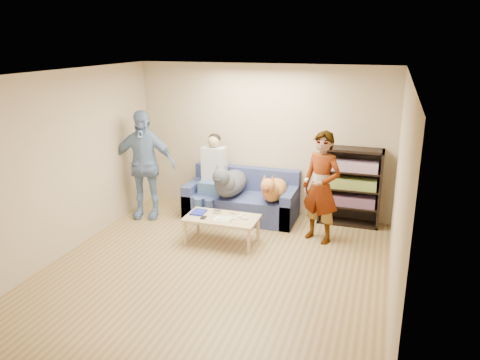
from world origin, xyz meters
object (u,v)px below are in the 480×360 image
(person_standing_left, at_px, (143,165))
(camera_silver, at_px, (217,212))
(dog_tan, at_px, (273,189))
(coffee_table, at_px, (222,220))
(sofa, at_px, (242,201))
(person_standing_right, at_px, (321,187))
(person_seated, at_px, (212,173))
(bookshelf, at_px, (350,185))
(notebook_blue, at_px, (198,212))
(dog_gray, at_px, (229,182))

(person_standing_left, bearing_deg, camera_silver, -31.56)
(dog_tan, bearing_deg, coffee_table, -120.87)
(sofa, bearing_deg, person_standing_left, -162.49)
(person_standing_right, height_order, sofa, person_standing_right)
(person_standing_left, height_order, sofa, person_standing_left)
(person_standing_left, distance_m, dog_tan, 2.25)
(camera_silver, distance_m, sofa, 1.04)
(coffee_table, bearing_deg, person_standing_left, 158.71)
(person_standing_right, height_order, person_seated, person_standing_right)
(person_seated, bearing_deg, bookshelf, 8.92)
(camera_silver, relative_size, dog_tan, 0.10)
(person_standing_left, height_order, camera_silver, person_standing_left)
(notebook_blue, relative_size, person_seated, 0.18)
(person_standing_right, distance_m, person_seated, 1.99)
(camera_silver, bearing_deg, bookshelf, 33.91)
(camera_silver, bearing_deg, coffee_table, -45.00)
(person_standing_left, bearing_deg, notebook_blue, -38.08)
(person_standing_right, xyz_separation_m, dog_gray, (-1.60, 0.38, -0.19))
(person_standing_right, xyz_separation_m, person_standing_left, (-3.04, 0.08, 0.08))
(person_seated, xyz_separation_m, coffee_table, (0.54, -1.02, -0.40))
(person_standing_left, distance_m, camera_silver, 1.69)
(person_standing_left, xyz_separation_m, notebook_blue, (1.25, -0.59, -0.50))
(notebook_blue, bearing_deg, bookshelf, 31.69)
(dog_gray, relative_size, dog_tan, 1.11)
(sofa, height_order, coffee_table, sofa)
(person_standing_left, relative_size, camera_silver, 17.00)
(camera_silver, distance_m, coffee_table, 0.18)
(notebook_blue, height_order, camera_silver, camera_silver)
(person_seated, relative_size, dog_tan, 1.28)
(dog_gray, relative_size, bookshelf, 0.98)
(sofa, relative_size, bookshelf, 1.46)
(sofa, relative_size, dog_tan, 1.65)
(sofa, distance_m, dog_gray, 0.47)
(person_standing_right, relative_size, sofa, 0.90)
(person_standing_left, relative_size, dog_gray, 1.47)
(notebook_blue, relative_size, camera_silver, 2.36)
(sofa, bearing_deg, person_seated, -165.72)
(camera_silver, distance_m, dog_tan, 1.08)
(person_standing_right, xyz_separation_m, camera_silver, (-1.51, -0.44, -0.41))
(person_seated, bearing_deg, person_standing_right, -13.42)
(person_seated, bearing_deg, notebook_blue, -81.80)
(person_seated, height_order, bookshelf, person_seated)
(person_seated, bearing_deg, camera_silver, -65.03)
(person_standing_left, distance_m, coffee_table, 1.86)
(sofa, distance_m, person_seated, 0.71)
(sofa, distance_m, dog_tan, 0.72)
(camera_silver, height_order, dog_tan, dog_tan)
(person_standing_left, bearing_deg, coffee_table, -33.99)
(camera_silver, height_order, dog_gray, dog_gray)
(person_standing_left, xyz_separation_m, person_seated, (1.11, 0.38, -0.16))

